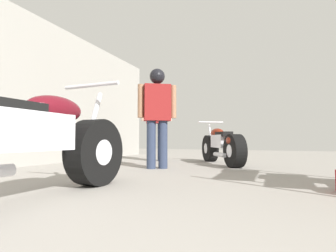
{
  "coord_description": "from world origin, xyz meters",
  "views": [
    {
      "loc": [
        1.02,
        0.39,
        0.46
      ],
      "look_at": [
        -0.24,
        3.45,
        0.64
      ],
      "focal_mm": 27.68,
      "sensor_mm": 36.0,
      "label": 1
    }
  ],
  "objects_px": {
    "motorcycle_black_naked": "(221,146)",
    "mechanic_in_blue": "(157,117)",
    "mechanic_with_helmet": "(157,108)",
    "motorcycle_maroon_cruiser": "(24,144)"
  },
  "relations": [
    {
      "from": "mechanic_in_blue",
      "to": "mechanic_with_helmet",
      "type": "distance_m",
      "value": 1.54
    },
    {
      "from": "motorcycle_maroon_cruiser",
      "to": "mechanic_with_helmet",
      "type": "bearing_deg",
      "value": 91.25
    },
    {
      "from": "motorcycle_maroon_cruiser",
      "to": "mechanic_in_blue",
      "type": "distance_m",
      "value": 3.94
    },
    {
      "from": "mechanic_with_helmet",
      "to": "mechanic_in_blue",
      "type": "bearing_deg",
      "value": 115.28
    },
    {
      "from": "motorcycle_black_naked",
      "to": "mechanic_with_helmet",
      "type": "height_order",
      "value": "mechanic_with_helmet"
    },
    {
      "from": "mechanic_in_blue",
      "to": "mechanic_with_helmet",
      "type": "bearing_deg",
      "value": -64.72
    },
    {
      "from": "motorcycle_maroon_cruiser",
      "to": "motorcycle_black_naked",
      "type": "xyz_separation_m",
      "value": [
        0.77,
        3.55,
        -0.08
      ]
    },
    {
      "from": "motorcycle_black_naked",
      "to": "mechanic_in_blue",
      "type": "bearing_deg",
      "value": 168.99
    },
    {
      "from": "motorcycle_black_naked",
      "to": "mechanic_in_blue",
      "type": "height_order",
      "value": "mechanic_in_blue"
    },
    {
      "from": "motorcycle_maroon_cruiser",
      "to": "motorcycle_black_naked",
      "type": "height_order",
      "value": "motorcycle_maroon_cruiser"
    }
  ]
}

